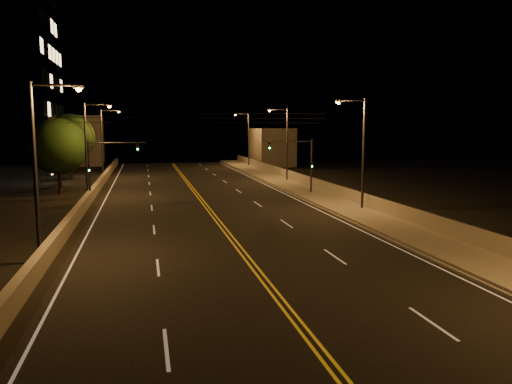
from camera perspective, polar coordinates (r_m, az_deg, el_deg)
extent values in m
plane|color=black|center=(15.58, 7.72, -18.11)|extent=(160.00, 160.00, 0.00)
cube|color=black|center=(34.18, -4.02, -3.81)|extent=(18.00, 120.00, 0.02)
cube|color=gray|center=(37.29, 12.64, -2.80)|extent=(3.60, 120.00, 0.30)
cube|color=gray|center=(36.55, 9.98, -3.06)|extent=(0.14, 120.00, 0.15)
cube|color=gray|center=(37.91, 14.92, -1.71)|extent=(0.30, 120.00, 1.00)
cube|color=gray|center=(34.07, -20.63, -3.51)|extent=(0.45, 120.00, 0.96)
cube|color=slate|center=(86.20, 1.80, 5.18)|extent=(6.00, 10.00, 6.35)
cube|color=slate|center=(91.54, -19.65, 5.55)|extent=(8.00, 8.00, 8.47)
cylinder|color=black|center=(37.83, 14.95, -0.91)|extent=(0.06, 120.00, 0.06)
cube|color=silver|center=(34.00, -18.54, -4.23)|extent=(0.12, 116.00, 0.00)
cube|color=silver|center=(36.44, 9.50, -3.16)|extent=(0.12, 116.00, 0.00)
cube|color=gold|center=(34.15, -4.27, -3.80)|extent=(0.12, 116.00, 0.00)
cube|color=gold|center=(34.20, -3.77, -3.78)|extent=(0.12, 116.00, 0.00)
cube|color=silver|center=(16.11, -10.22, -17.18)|extent=(0.12, 3.00, 0.00)
cube|color=silver|center=(24.57, -11.15, -8.43)|extent=(0.12, 3.00, 0.00)
cube|color=silver|center=(33.32, -11.58, -4.22)|extent=(0.12, 3.00, 0.00)
cube|color=silver|center=(42.18, -11.83, -1.76)|extent=(0.12, 3.00, 0.00)
cube|color=silver|center=(51.08, -11.99, -0.16)|extent=(0.12, 3.00, 0.00)
cube|color=silver|center=(60.01, -12.10, 0.96)|extent=(0.12, 3.00, 0.00)
cube|color=silver|center=(68.96, -12.19, 1.80)|extent=(0.12, 3.00, 0.00)
cube|color=silver|center=(77.93, -12.25, 2.44)|extent=(0.12, 3.00, 0.00)
cube|color=silver|center=(86.90, -12.31, 2.95)|extent=(0.12, 3.00, 0.00)
cube|color=silver|center=(18.69, 19.49, -13.93)|extent=(0.12, 3.00, 0.00)
cube|color=silver|center=(26.34, 8.99, -7.30)|extent=(0.12, 3.00, 0.00)
cube|color=silver|center=(34.64, 3.50, -3.63)|extent=(0.12, 3.00, 0.00)
cube|color=silver|center=(43.23, 0.19, -1.38)|extent=(0.12, 3.00, 0.00)
cube|color=silver|center=(51.95, -2.02, 0.13)|extent=(0.12, 3.00, 0.00)
cube|color=silver|center=(60.76, -3.59, 1.19)|extent=(0.12, 3.00, 0.00)
cube|color=silver|center=(69.61, -4.76, 1.99)|extent=(0.12, 3.00, 0.00)
cube|color=silver|center=(78.50, -5.67, 2.61)|extent=(0.12, 3.00, 0.00)
cube|color=silver|center=(87.41, -6.39, 3.10)|extent=(0.12, 3.00, 0.00)
cylinder|color=#2D2D33|center=(40.07, 12.17, 4.07)|extent=(0.20, 0.20, 8.84)
cylinder|color=#2D2D33|center=(39.61, 10.88, 10.25)|extent=(2.20, 0.12, 0.12)
cube|color=#2D2D33|center=(39.18, 9.38, 10.21)|extent=(0.50, 0.25, 0.14)
sphere|color=#FF9E2D|center=(39.17, 9.37, 10.06)|extent=(0.28, 0.28, 0.28)
cylinder|color=#2D2D33|center=(60.15, 3.58, 5.33)|extent=(0.20, 0.20, 8.84)
cylinder|color=#2D2D33|center=(59.84, 2.59, 9.41)|extent=(2.20, 0.12, 0.12)
cube|color=#2D2D33|center=(59.56, 1.56, 9.36)|extent=(0.50, 0.25, 0.14)
sphere|color=#FF9E2D|center=(59.56, 1.56, 9.26)|extent=(0.28, 0.28, 0.28)
cylinder|color=#2D2D33|center=(82.05, -0.84, 5.93)|extent=(0.20, 0.20, 8.84)
cylinder|color=#2D2D33|center=(81.83, -1.61, 8.91)|extent=(2.20, 0.12, 0.12)
cube|color=#2D2D33|center=(81.62, -2.38, 8.86)|extent=(0.50, 0.25, 0.14)
sphere|color=#FF9E2D|center=(81.62, -2.38, 8.79)|extent=(0.28, 0.28, 0.28)
cylinder|color=#2D2D33|center=(26.56, -23.93, 1.91)|extent=(0.20, 0.20, 8.84)
cylinder|color=#2D2D33|center=(26.34, -22.04, 11.27)|extent=(2.20, 0.12, 0.12)
cube|color=#2D2D33|center=(26.18, -19.61, 11.25)|extent=(0.50, 0.25, 0.14)
sphere|color=#FF9E2D|center=(26.18, -19.60, 11.03)|extent=(0.28, 0.28, 0.28)
cylinder|color=#2D2D33|center=(48.67, -18.84, 4.42)|extent=(0.20, 0.20, 8.84)
cylinder|color=#2D2D33|center=(48.55, -17.75, 9.50)|extent=(2.20, 0.12, 0.12)
cube|color=#2D2D33|center=(48.47, -16.43, 9.48)|extent=(0.50, 0.25, 0.14)
sphere|color=#FF9E2D|center=(48.46, -16.43, 9.36)|extent=(0.28, 0.28, 0.28)
cylinder|color=#2D2D33|center=(66.74, -17.19, 5.23)|extent=(0.20, 0.20, 8.84)
cylinder|color=#2D2D33|center=(66.66, -16.38, 8.93)|extent=(2.20, 0.12, 0.12)
cube|color=#2D2D33|center=(66.59, -15.43, 8.90)|extent=(0.50, 0.25, 0.14)
sphere|color=#FF9E2D|center=(66.59, -15.42, 8.82)|extent=(0.28, 0.28, 0.28)
cylinder|color=#2D2D33|center=(49.26, 6.34, 2.84)|extent=(0.18, 0.18, 5.45)
cylinder|color=#2D2D33|center=(48.36, 3.57, 5.78)|extent=(5.00, 0.10, 0.10)
cube|color=black|center=(47.92, 1.55, 5.36)|extent=(0.28, 0.18, 0.80)
sphere|color=#19FF4C|center=(47.82, 1.58, 5.05)|extent=(0.14, 0.14, 0.14)
cube|color=black|center=(49.10, 6.40, 3.14)|extent=(0.22, 0.14, 0.55)
cylinder|color=#2D2D33|center=(46.84, -18.51, 2.25)|extent=(0.18, 0.18, 5.45)
cylinder|color=#2D2D33|center=(46.50, -15.56, 5.45)|extent=(5.00, 0.10, 0.10)
cube|color=black|center=(46.46, -13.39, 5.09)|extent=(0.28, 0.18, 0.80)
sphere|color=#19FF4C|center=(46.36, -13.38, 4.77)|extent=(0.14, 0.14, 0.14)
cube|color=black|center=(46.67, -18.54, 2.57)|extent=(0.22, 0.14, 0.55)
cylinder|color=black|center=(42.93, -6.03, 7.87)|extent=(22.00, 0.03, 0.03)
cylinder|color=black|center=(42.93, -6.04, 8.40)|extent=(22.00, 0.03, 0.03)
cylinder|color=black|center=(42.94, -6.05, 8.94)|extent=(22.00, 0.03, 0.03)
cylinder|color=black|center=(53.23, -21.51, 1.19)|extent=(0.36, 0.36, 2.63)
sphere|color=black|center=(52.99, -21.69, 4.88)|extent=(5.56, 5.56, 5.56)
cylinder|color=black|center=(62.08, -21.50, 1.81)|extent=(0.36, 0.36, 2.18)
sphere|color=black|center=(61.88, -21.63, 4.44)|extent=(4.61, 4.61, 4.61)
cylinder|color=black|center=(68.14, -20.34, 2.63)|extent=(0.36, 0.36, 2.90)
sphere|color=black|center=(67.95, -20.48, 5.81)|extent=(6.11, 6.11, 6.11)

